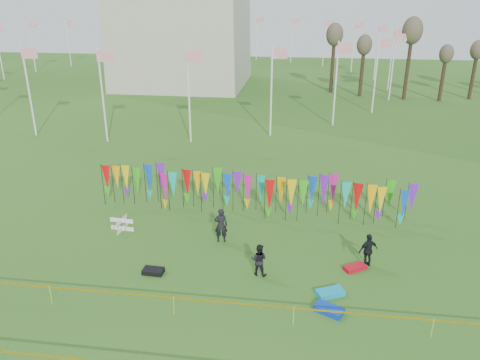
# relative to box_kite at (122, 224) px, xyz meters

# --- Properties ---
(ground) EXTENTS (160.00, 160.00, 0.00)m
(ground) POSITION_rel_box_kite_xyz_m (6.60, -4.33, -0.38)
(ground) COLOR #2B5518
(ground) RESTS_ON ground
(flagpole_ring) EXTENTS (57.40, 56.16, 8.00)m
(flagpole_ring) POSITION_rel_box_kite_xyz_m (-7.40, 43.67, 3.62)
(flagpole_ring) COLOR silver
(flagpole_ring) RESTS_ON ground
(banner_row) EXTENTS (18.64, 0.64, 2.48)m
(banner_row) POSITION_rel_box_kite_xyz_m (6.88, 3.23, 1.21)
(banner_row) COLOR black
(banner_row) RESTS_ON ground
(caution_tape_near) EXTENTS (26.00, 0.02, 0.90)m
(caution_tape_near) POSITION_rel_box_kite_xyz_m (6.38, -6.62, 0.40)
(caution_tape_near) COLOR #EABA04
(caution_tape_near) RESTS_ON ground
(box_kite) EXTENTS (0.69, 0.69, 0.76)m
(box_kite) POSITION_rel_box_kite_xyz_m (0.00, 0.00, 0.00)
(box_kite) COLOR red
(box_kite) RESTS_ON ground
(person_left) EXTENTS (0.76, 0.61, 1.89)m
(person_left) POSITION_rel_box_kite_xyz_m (5.57, -0.41, 0.56)
(person_left) COLOR black
(person_left) RESTS_ON ground
(person_mid) EXTENTS (0.82, 0.58, 1.56)m
(person_mid) POSITION_rel_box_kite_xyz_m (7.83, -3.23, 0.40)
(person_mid) COLOR black
(person_mid) RESTS_ON ground
(person_right) EXTENTS (1.13, 0.94, 1.68)m
(person_right) POSITION_rel_box_kite_xyz_m (12.87, -1.78, 0.46)
(person_right) COLOR black
(person_right) RESTS_ON ground
(kite_bag_turquoise) EXTENTS (1.33, 1.06, 0.24)m
(kite_bag_turquoise) POSITION_rel_box_kite_xyz_m (11.05, -4.40, -0.26)
(kite_bag_turquoise) COLOR #0E9FD3
(kite_bag_turquoise) RESTS_ON ground
(kite_bag_blue) EXTENTS (1.32, 1.07, 0.24)m
(kite_bag_blue) POSITION_rel_box_kite_xyz_m (10.95, -5.59, -0.26)
(kite_bag_blue) COLOR #0B3BB4
(kite_bag_blue) RESTS_ON ground
(kite_bag_red) EXTENTS (1.18, 0.99, 0.20)m
(kite_bag_red) POSITION_rel_box_kite_xyz_m (12.29, -2.20, -0.28)
(kite_bag_red) COLOR red
(kite_bag_red) RESTS_ON ground
(kite_bag_black) EXTENTS (0.98, 0.59, 0.22)m
(kite_bag_black) POSITION_rel_box_kite_xyz_m (2.96, -3.82, -0.27)
(kite_bag_black) COLOR black
(kite_bag_black) RESTS_ON ground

